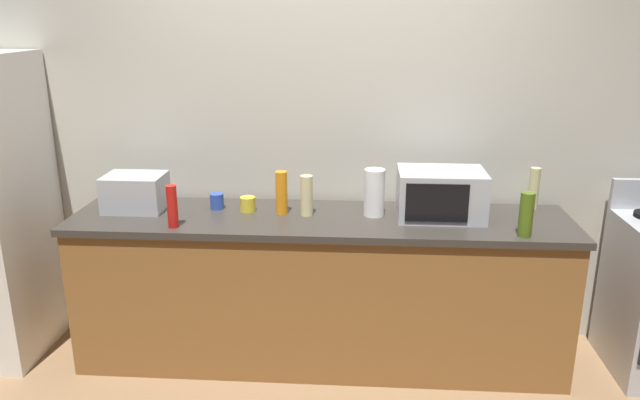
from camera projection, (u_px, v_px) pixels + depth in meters
name	position (u px, v px, depth m)	size (l,w,h in m)	color
ground_plane	(315.00, 395.00, 3.33)	(8.00, 8.00, 0.00)	#93704C
back_wall	(325.00, 125.00, 3.70)	(6.40, 0.10, 2.70)	beige
counter_run	(320.00, 289.00, 3.58)	(2.84, 0.64, 0.90)	brown
microwave	(441.00, 194.00, 3.41)	(0.48, 0.35, 0.27)	#B7BABF
toaster_oven	(135.00, 192.00, 3.54)	(0.34, 0.26, 0.21)	#B7BABF
paper_towel_roll	(374.00, 193.00, 3.43)	(0.12, 0.12, 0.27)	white
bottle_hand_soap	(307.00, 196.00, 3.44)	(0.07, 0.07, 0.23)	beige
bottle_olive_oil	(526.00, 215.00, 3.12)	(0.07, 0.07, 0.24)	#4C6B19
bottle_dish_soap	(282.00, 193.00, 3.47)	(0.07, 0.07, 0.25)	orange
bottle_hot_sauce	(172.00, 206.00, 3.25)	(0.06, 0.06, 0.23)	red
bottle_vinegar	(534.00, 189.00, 3.55)	(0.06, 0.06, 0.25)	beige
mug_yellow	(248.00, 204.00, 3.53)	(0.09, 0.09, 0.09)	yellow
mug_blue	(217.00, 201.00, 3.58)	(0.08, 0.08, 0.09)	#2D4CB2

